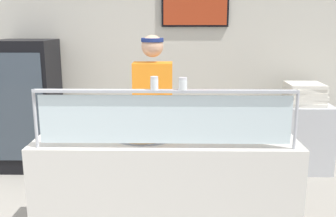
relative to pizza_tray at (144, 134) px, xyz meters
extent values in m
plane|color=gray|center=(0.18, 0.64, -0.97)|extent=(12.00, 12.00, 0.00)
cube|color=beige|center=(0.18, 2.17, 0.38)|extent=(6.53, 0.08, 2.70)
cube|color=black|center=(0.51, 2.11, 1.10)|extent=(0.88, 0.04, 0.51)
cube|color=#B23819|center=(0.51, 2.08, 1.10)|extent=(0.83, 0.01, 0.46)
cube|color=silver|center=(0.18, -0.01, -0.49)|extent=(2.13, 0.70, 0.95)
cylinder|color=#B2B5BC|center=(-0.79, -0.30, 0.21)|extent=(0.02, 0.02, 0.45)
cylinder|color=#B2B5BC|center=(1.14, -0.30, 0.21)|extent=(0.02, 0.02, 0.45)
cube|color=silver|center=(0.18, -0.30, 0.21)|extent=(1.87, 0.01, 0.37)
cube|color=#B2B5BC|center=(0.18, -0.30, 0.42)|extent=(1.93, 0.06, 0.02)
cylinder|color=#9EA0A8|center=(0.00, 0.00, -0.01)|extent=(0.51, 0.51, 0.01)
cylinder|color=tan|center=(0.00, 0.00, 0.00)|extent=(0.48, 0.48, 0.02)
cylinder|color=#D65B2D|center=(0.00, 0.00, 0.02)|extent=(0.43, 0.43, 0.01)
cube|color=#ADAFB7|center=(0.04, -0.02, 0.02)|extent=(0.13, 0.29, 0.01)
cylinder|color=white|center=(0.10, -0.30, 0.47)|extent=(0.06, 0.06, 0.08)
cylinder|color=white|center=(0.10, -0.30, 0.46)|extent=(0.05, 0.05, 0.05)
cylinder|color=silver|center=(0.10, -0.30, 0.52)|extent=(0.06, 0.06, 0.02)
cylinder|color=white|center=(0.31, -0.30, 0.47)|extent=(0.06, 0.06, 0.07)
cylinder|color=red|center=(0.31, -0.30, 0.46)|extent=(0.05, 0.05, 0.05)
cylinder|color=silver|center=(0.31, -0.30, 0.51)|extent=(0.06, 0.06, 0.02)
cylinder|color=#23232D|center=(-0.07, 0.62, -0.49)|extent=(0.13, 0.13, 0.95)
cylinder|color=#23232D|center=(0.15, 0.62, -0.49)|extent=(0.13, 0.13, 0.95)
cube|color=orange|center=(0.04, 0.62, 0.26)|extent=(0.38, 0.21, 0.55)
sphere|color=tan|center=(0.04, 0.62, 0.69)|extent=(0.21, 0.21, 0.21)
cylinder|color=navy|center=(0.04, 0.62, 0.75)|extent=(0.21, 0.21, 0.04)
cylinder|color=tan|center=(0.22, 0.40, 0.16)|extent=(0.08, 0.34, 0.08)
cube|color=black|center=(-1.62, 1.73, -0.14)|extent=(0.70, 0.63, 1.66)
cube|color=#38424C|center=(-1.62, 1.41, -0.10)|extent=(0.60, 0.02, 1.33)
cylinder|color=red|center=(-1.80, 1.52, -0.05)|extent=(0.06, 0.06, 0.20)
cylinder|color=blue|center=(-1.62, 1.52, -0.05)|extent=(0.06, 0.06, 0.20)
cylinder|color=red|center=(-1.45, 1.52, -0.05)|extent=(0.06, 0.06, 0.20)
cube|color=#B7BABF|center=(1.88, 1.68, -0.54)|extent=(0.70, 0.55, 0.86)
cube|color=silver|center=(1.88, 1.68, -0.08)|extent=(0.44, 0.44, 0.04)
cube|color=silver|center=(1.87, 1.68, -0.04)|extent=(0.45, 0.45, 0.04)
cube|color=silver|center=(1.89, 1.68, 0.01)|extent=(0.44, 0.44, 0.04)
cube|color=silver|center=(1.87, 1.68, 0.05)|extent=(0.43, 0.43, 0.04)
cube|color=silver|center=(1.88, 1.68, 0.10)|extent=(0.45, 0.45, 0.04)
cube|color=silver|center=(1.87, 1.68, 0.14)|extent=(0.44, 0.44, 0.04)
camera|label=1|loc=(0.25, -3.03, 0.92)|focal=40.71mm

